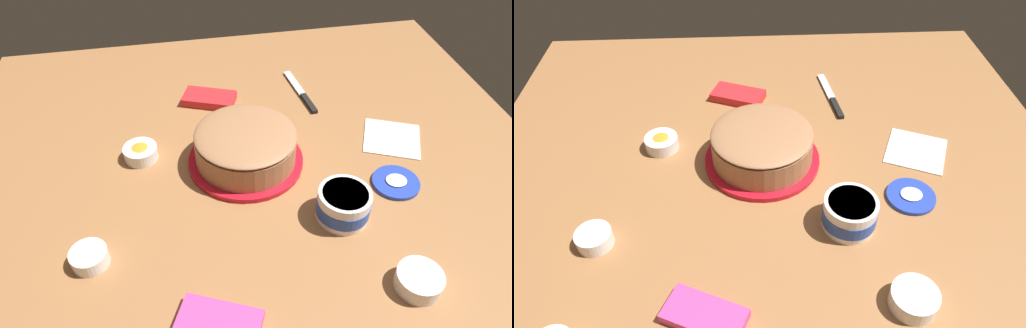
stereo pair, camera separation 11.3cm
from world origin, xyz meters
The scene contains 11 objects.
ground_plane centered at (0.00, 0.00, 0.00)m, with size 1.54×1.54×0.00m, color #936038.
frosted_cake centered at (-0.03, 0.08, 0.05)m, with size 0.30×0.30×0.11m.
frosting_tub centered at (0.16, -0.15, 0.04)m, with size 0.12×0.12×0.08m.
frosting_tub_lid centered at (0.32, -0.07, 0.01)m, with size 0.12×0.12×0.02m.
spreading_knife centered at (0.20, 0.34, 0.01)m, with size 0.05×0.24×0.01m.
sprinkle_bowl_yellow centered at (0.25, -0.35, 0.02)m, with size 0.09×0.09×0.04m.
sprinkle_bowl_orange centered at (-0.29, 0.15, 0.02)m, with size 0.09×0.09×0.04m.
sprinkle_bowl_green centered at (-0.40, -0.17, 0.02)m, with size 0.08×0.08×0.04m.
candy_box_lower centered at (-0.15, -0.36, 0.01)m, with size 0.16×0.08×0.02m, color #E53D8E.
candy_box_upper centered at (-0.09, 0.36, 0.01)m, with size 0.15×0.08×0.02m, color red.
paper_napkin centered at (0.39, 0.09, 0.00)m, with size 0.15×0.15×0.01m, color white.
Camera 1 is at (-0.17, -0.79, 0.81)m, focal length 31.98 mm.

